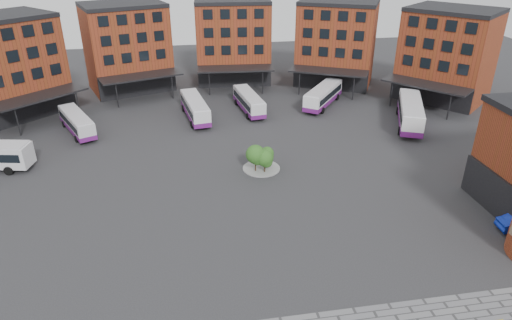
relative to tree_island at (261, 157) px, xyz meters
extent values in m
plane|color=#28282B|center=(-1.88, -11.47, -1.78)|extent=(160.00, 160.00, 0.00)
cube|color=maroon|center=(-33.33, 25.46, 5.22)|extent=(16.35, 16.13, 14.00)
cube|color=black|center=(-30.09, 21.85, 0.22)|extent=(10.00, 9.07, 4.00)
cube|color=black|center=(-29.95, 21.70, 7.42)|extent=(8.60, 7.77, 8.00)
cube|color=black|center=(-28.51, 20.11, 2.22)|extent=(12.61, 11.97, 0.25)
cylinder|color=black|center=(-30.69, 15.72, 0.22)|extent=(0.20, 0.20, 4.00)
cylinder|color=black|center=(-23.93, 21.81, 0.22)|extent=(0.20, 0.20, 4.00)
cube|color=maroon|center=(-17.18, 34.97, 5.22)|extent=(15.55, 13.69, 14.00)
cube|color=black|center=(-15.60, 30.38, 0.22)|extent=(12.45, 4.71, 4.00)
cube|color=black|center=(-17.18, 34.97, 12.52)|extent=(15.65, 13.97, 0.60)
cube|color=black|center=(-15.54, 30.19, 7.42)|extent=(10.87, 3.87, 8.00)
cube|color=black|center=(-14.84, 28.16, 2.22)|extent=(13.72, 8.39, 0.25)
cylinder|color=black|center=(-18.56, 24.98, 0.22)|extent=(0.20, 0.20, 4.00)
cylinder|color=black|center=(-9.95, 27.94, 0.22)|extent=(0.20, 0.20, 4.00)
cube|color=maroon|center=(1.40, 37.41, 5.22)|extent=(13.67, 10.88, 14.00)
cube|color=black|center=(1.06, 32.58, 0.22)|extent=(13.00, 1.41, 4.00)
cube|color=black|center=(1.40, 37.41, 12.52)|extent=(13.69, 11.18, 0.60)
cube|color=black|center=(1.04, 32.38, 7.42)|extent=(11.42, 0.95, 8.00)
cube|color=black|center=(0.89, 30.23, 2.22)|extent=(13.28, 5.30, 0.25)
cylinder|color=black|center=(-3.77, 28.75, 0.22)|extent=(0.20, 0.20, 4.00)
cylinder|color=black|center=(5.31, 28.12, 0.22)|extent=(0.20, 0.20, 4.00)
cube|color=maroon|center=(19.46, 32.41, 5.22)|extent=(16.12, 14.81, 14.00)
cube|color=black|center=(17.25, 28.08, 0.22)|extent=(11.81, 6.35, 4.00)
cube|color=black|center=(19.46, 32.41, 12.52)|extent=(16.26, 15.08, 0.60)
cube|color=black|center=(17.16, 27.91, 7.42)|extent=(10.26, 5.33, 8.00)
cube|color=black|center=(16.19, 25.99, 2.22)|extent=(13.58, 9.82, 0.25)
cylinder|color=black|center=(11.32, 26.45, 0.22)|extent=(0.20, 0.20, 4.00)
cylinder|color=black|center=(19.42, 22.32, 0.22)|extent=(0.20, 0.20, 4.00)
cube|color=maroon|center=(34.12, 20.74, 5.22)|extent=(16.02, 16.39, 14.00)
cube|color=black|center=(30.41, 17.62, 0.22)|extent=(8.74, 10.28, 4.00)
cube|color=black|center=(34.12, 20.74, 12.52)|extent=(16.25, 16.58, 0.60)
cube|color=black|center=(30.25, 17.49, 7.42)|extent=(7.47, 8.86, 8.00)
cube|color=black|center=(28.61, 16.11, 2.22)|extent=(11.73, 12.79, 0.25)
cylinder|color=black|center=(24.30, 18.44, 0.22)|extent=(0.20, 0.20, 4.00)
cylinder|color=black|center=(30.15, 11.47, 0.22)|extent=(0.20, 0.20, 4.00)
cube|color=black|center=(21.02, -13.47, 0.22)|extent=(0.40, 12.00, 4.00)
cylinder|color=gray|center=(0.12, 0.53, -1.72)|extent=(4.40, 4.40, 0.12)
cylinder|color=#332114|center=(-0.68, -0.07, -0.98)|extent=(0.14, 0.14, 1.60)
sphere|color=#1F531B|center=(-0.68, -0.07, 0.46)|extent=(2.22, 2.22, 2.22)
sphere|color=#1F531B|center=(-0.48, -0.22, -0.02)|extent=(1.56, 1.56, 1.56)
cylinder|color=#332114|center=(0.92, 1.13, -1.18)|extent=(0.14, 0.14, 1.20)
sphere|color=#1F531B|center=(0.92, 1.13, -0.10)|extent=(1.58, 1.58, 1.58)
sphere|color=#1F531B|center=(1.12, 0.98, -0.46)|extent=(1.10, 1.10, 1.10)
cylinder|color=#332114|center=(0.32, -0.47, -1.10)|extent=(0.14, 0.14, 1.35)
sphere|color=#1F531B|center=(0.32, -0.47, 0.11)|extent=(1.99, 1.99, 1.99)
sphere|color=#1F531B|center=(0.52, -0.62, -0.29)|extent=(1.39, 1.39, 1.39)
cylinder|color=black|center=(-28.70, 3.86, -1.25)|extent=(1.09, 0.52, 1.05)
cylinder|color=black|center=(-28.18, 6.44, -1.25)|extent=(1.09, 0.52, 1.05)
cube|color=silver|center=(-23.04, 15.42, -0.16)|extent=(6.33, 10.02, 2.23)
cube|color=black|center=(-23.04, 15.42, 0.00)|extent=(6.04, 9.32, 0.86)
cube|color=silver|center=(-23.04, 15.42, 1.00)|extent=(6.08, 9.62, 0.11)
cube|color=black|center=(-25.14, 19.86, 0.04)|extent=(1.80, 0.93, 1.00)
cube|color=#681973|center=(-23.04, 15.42, -0.96)|extent=(6.38, 10.07, 0.64)
cylinder|color=black|center=(-25.44, 17.83, -1.32)|extent=(0.64, 0.94, 0.91)
cylinder|color=black|center=(-23.38, 18.80, -1.32)|extent=(0.64, 0.94, 0.91)
cylinder|color=black|center=(-22.70, 12.04, -1.32)|extent=(0.64, 0.94, 0.91)
cylinder|color=black|center=(-20.65, 13.02, -1.32)|extent=(0.64, 0.94, 0.91)
cube|color=white|center=(-6.70, 18.18, -0.03)|extent=(4.02, 11.06, 2.41)
cube|color=black|center=(-6.70, 18.18, 0.14)|extent=(3.95, 10.21, 0.93)
cube|color=silver|center=(-6.70, 18.18, 1.22)|extent=(3.86, 10.62, 0.12)
cube|color=black|center=(-7.48, 23.44, 0.19)|extent=(2.08, 0.43, 1.08)
cube|color=#681973|center=(-6.70, 18.18, -0.89)|extent=(4.07, 11.11, 0.69)
cylinder|color=black|center=(-8.42, 21.43, -1.28)|extent=(0.44, 1.02, 0.98)
cylinder|color=black|center=(-5.99, 21.79, -1.28)|extent=(0.44, 1.02, 0.98)
cylinder|color=black|center=(-7.41, 14.58, -1.28)|extent=(0.44, 1.02, 0.98)
cylinder|color=black|center=(-4.98, 14.94, -1.28)|extent=(0.44, 1.02, 0.98)
cube|color=silver|center=(1.63, 19.90, -0.13)|extent=(3.67, 10.39, 2.27)
cube|color=black|center=(1.63, 19.90, 0.03)|extent=(3.62, 9.60, 0.88)
cube|color=silver|center=(1.63, 19.90, 1.05)|extent=(3.53, 9.98, 0.11)
cube|color=black|center=(0.96, 24.84, 0.07)|extent=(1.96, 0.39, 1.02)
cube|color=#681973|center=(1.63, 19.90, -0.94)|extent=(3.72, 10.44, 0.65)
cylinder|color=black|center=(0.05, 22.97, -1.31)|extent=(0.40, 0.95, 0.92)
cylinder|color=black|center=(2.34, 23.28, -1.31)|extent=(0.40, 0.95, 0.92)
cylinder|color=black|center=(0.93, 16.52, -1.31)|extent=(0.40, 0.95, 0.92)
cylinder|color=black|center=(3.22, 16.83, -1.31)|extent=(0.40, 0.95, 0.92)
cube|color=white|center=(13.72, 20.49, 0.02)|extent=(8.71, 10.41, 2.48)
cube|color=black|center=(13.72, 20.49, 0.20)|extent=(8.22, 9.73, 0.96)
cube|color=silver|center=(13.72, 20.49, 1.31)|extent=(8.36, 9.99, 0.12)
cube|color=black|center=(17.01, 24.85, 0.25)|extent=(1.79, 1.39, 1.11)
cube|color=#681973|center=(13.72, 20.49, -0.87)|extent=(8.77, 10.46, 0.71)
cylinder|color=black|center=(14.86, 24.10, -1.27)|extent=(0.85, 0.99, 1.01)
cylinder|color=black|center=(16.88, 22.57, -1.27)|extent=(0.85, 0.99, 1.01)
cylinder|color=black|center=(10.57, 18.41, -1.27)|extent=(0.85, 0.99, 1.01)
cylinder|color=black|center=(12.59, 16.89, -1.27)|extent=(0.85, 0.99, 1.01)
cube|color=white|center=(23.53, 10.45, 0.25)|extent=(7.64, 12.68, 2.80)
cube|color=black|center=(23.53, 10.45, 0.45)|extent=(7.29, 11.78, 1.09)
cube|color=silver|center=(23.53, 10.45, 1.71)|extent=(7.33, 12.17, 0.14)
cube|color=black|center=(26.00, 16.12, 0.51)|extent=(2.28, 1.08, 1.26)
cube|color=#681973|center=(23.53, 10.45, -0.75)|extent=(7.69, 12.73, 0.80)
cylinder|color=black|center=(23.83, 14.71, -1.20)|extent=(0.77, 1.19, 1.14)
cylinder|color=black|center=(26.45, 13.57, -1.20)|extent=(0.77, 1.19, 1.14)
cylinder|color=black|center=(20.62, 7.33, -1.20)|extent=(0.77, 1.19, 1.14)
cylinder|color=black|center=(23.24, 6.19, -1.20)|extent=(0.77, 1.19, 1.14)
camera|label=1|loc=(-8.43, -46.27, 23.20)|focal=32.00mm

